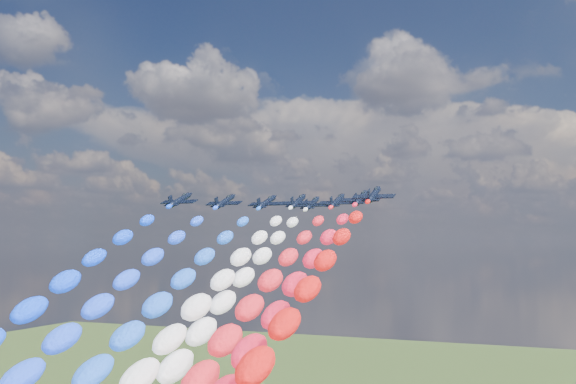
% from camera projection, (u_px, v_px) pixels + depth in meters
% --- Properties ---
extents(jet_0, '(9.71, 13.13, 7.05)m').
position_uv_depth(jet_0, '(180.00, 200.00, 172.06)').
color(jet_0, black).
extents(jet_1, '(9.61, 13.05, 7.05)m').
position_uv_depth(jet_1, '(225.00, 201.00, 178.63)').
color(jet_1, black).
extents(trail_1, '(6.91, 128.06, 69.73)m').
position_uv_depth(trail_1, '(43.00, 375.00, 115.71)').
color(trail_1, blue).
extents(jet_2, '(10.07, 13.38, 7.05)m').
position_uv_depth(jet_2, '(267.00, 202.00, 181.95)').
color(jet_2, black).
extents(trail_2, '(6.91, 128.06, 69.73)m').
position_uv_depth(trail_2, '(112.00, 371.00, 119.03)').
color(trail_2, blue).
extents(jet_3, '(10.12, 13.42, 7.05)m').
position_uv_depth(jet_3, '(298.00, 201.00, 177.80)').
color(jet_3, black).
extents(trail_3, '(6.91, 128.06, 69.73)m').
position_uv_depth(trail_3, '(156.00, 376.00, 114.89)').
color(trail_3, white).
extents(jet_4, '(9.89, 13.26, 7.05)m').
position_uv_depth(jet_4, '(312.00, 203.00, 187.53)').
color(jet_4, black).
extents(trail_4, '(6.91, 128.06, 69.73)m').
position_uv_depth(trail_4, '(188.00, 365.00, 124.61)').
color(trail_4, white).
extents(jet_5, '(9.60, 13.05, 7.05)m').
position_uv_depth(jet_5, '(337.00, 201.00, 176.12)').
color(jet_5, black).
extents(trail_5, '(6.91, 128.06, 69.73)m').
position_uv_depth(trail_5, '(214.00, 378.00, 113.20)').
color(trail_5, red).
extents(jet_6, '(9.93, 13.28, 7.05)m').
position_uv_depth(jet_6, '(361.00, 198.00, 163.93)').
color(jet_6, black).
extents(jet_7, '(10.08, 13.40, 7.05)m').
position_uv_depth(jet_7, '(374.00, 194.00, 151.70)').
color(jet_7, black).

